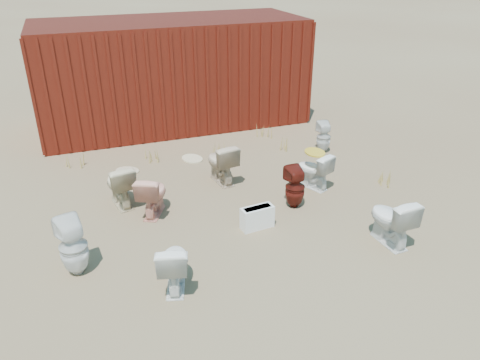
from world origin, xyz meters
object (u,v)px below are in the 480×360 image
object	(u,v)px
toilet_front_e	(391,220)
toilet_back_yellowlid	(313,170)
toilet_front_c	(174,264)
shipping_container	(172,73)
toilet_back_a	(73,247)
toilet_front_maroon	(295,187)
loose_tank	(257,218)
toilet_back_beige_left	(221,163)
toilet_back_beige_right	(120,185)
toilet_front_pink	(153,194)
toilet_back_e	(324,137)

from	to	relation	value
toilet_front_e	toilet_back_yellowlid	xyz separation A→B (m)	(-0.20, 1.92, -0.04)
toilet_front_c	shipping_container	bearing A→B (deg)	-87.07
toilet_front_e	toilet_back_a	xyz separation A→B (m)	(-4.26, 0.81, 0.03)
toilet_front_maroon	loose_tank	size ratio (longest dim) A/B	1.41
toilet_front_e	toilet_back_beige_left	xyz separation A→B (m)	(-1.65, 2.70, 0.00)
shipping_container	toilet_back_beige_right	world-z (taller)	shipping_container
toilet_back_beige_left	loose_tank	xyz separation A→B (m)	(0.02, -1.68, -0.20)
toilet_front_pink	toilet_back_e	world-z (taller)	toilet_front_pink
toilet_back_a	toilet_back_yellowlid	size ratio (longest dim) A/B	1.22
toilet_front_pink	toilet_front_e	bearing A→B (deg)	174.18
toilet_front_pink	toilet_front_e	world-z (taller)	toilet_front_e
toilet_front_e	loose_tank	bearing A→B (deg)	-35.08
toilet_back_beige_left	toilet_front_pink	bearing A→B (deg)	19.45
shipping_container	toilet_front_pink	distance (m)	4.50
toilet_front_pink	loose_tank	xyz separation A→B (m)	(1.39, -0.96, -0.17)
toilet_back_yellowlid	toilet_front_e	bearing A→B (deg)	72.88
toilet_front_pink	toilet_back_beige_right	size ratio (longest dim) A/B	0.95
toilet_back_a	loose_tank	world-z (taller)	toilet_back_a
toilet_back_e	toilet_front_e	bearing A→B (deg)	86.04
toilet_front_maroon	toilet_back_beige_right	distance (m)	2.86
toilet_back_beige_right	loose_tank	xyz separation A→B (m)	(1.84, -1.44, -0.19)
loose_tank	toilet_back_a	bearing A→B (deg)	178.42
toilet_front_pink	toilet_back_beige_left	distance (m)	1.55
toilet_front_maroon	loose_tank	distance (m)	0.92
toilet_front_c	toilet_back_beige_left	world-z (taller)	toilet_back_beige_left
toilet_front_maroon	toilet_back_beige_right	size ratio (longest dim) A/B	0.97
toilet_front_e	toilet_front_c	bearing A→B (deg)	-4.73
toilet_front_c	loose_tank	xyz separation A→B (m)	(1.49, 0.93, -0.17)
toilet_back_e	toilet_front_maroon	bearing A→B (deg)	58.99
toilet_front_c	toilet_front_maroon	bearing A→B (deg)	-134.06
toilet_front_maroon	toilet_back_yellowlid	bearing A→B (deg)	-141.30
toilet_front_e	toilet_back_a	world-z (taller)	toilet_back_a
toilet_front_pink	shipping_container	bearing A→B (deg)	-80.14
toilet_front_pink	toilet_back_a	distance (m)	1.70
toilet_front_e	loose_tank	size ratio (longest dim) A/B	1.49
toilet_front_c	toilet_back_yellowlid	xyz separation A→B (m)	(2.92, 1.84, -0.01)
toilet_front_pink	toilet_back_a	xyz separation A→B (m)	(-1.23, -1.17, 0.06)
toilet_front_e	toilet_back_beige_right	bearing A→B (deg)	-38.42
toilet_front_maroon	toilet_front_e	bearing A→B (deg)	118.87
toilet_front_e	toilet_back_beige_left	world-z (taller)	same
toilet_front_pink	toilet_back_e	size ratio (longest dim) A/B	1.06
toilet_back_yellowlid	loose_tank	xyz separation A→B (m)	(-1.43, -0.91, -0.15)
toilet_front_maroon	toilet_front_c	bearing A→B (deg)	28.69
toilet_front_e	toilet_back_e	world-z (taller)	toilet_front_e
toilet_back_beige_right	loose_tank	distance (m)	2.35
toilet_front_c	loose_tank	size ratio (longest dim) A/B	1.37
shipping_container	toilet_back_e	world-z (taller)	shipping_container
toilet_front_c	toilet_front_maroon	world-z (taller)	toilet_front_maroon
toilet_back_beige_left	loose_tank	world-z (taller)	toilet_back_beige_left
toilet_back_e	toilet_back_beige_right	bearing A→B (deg)	20.11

